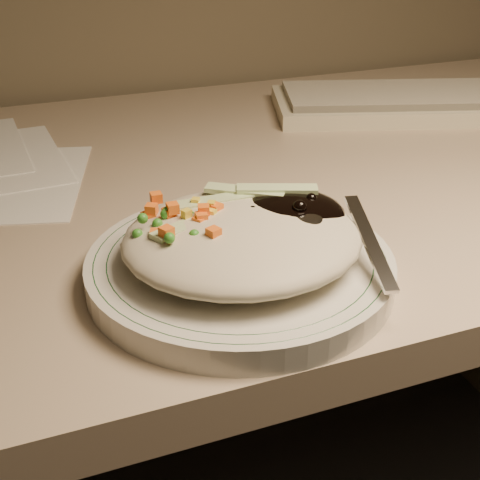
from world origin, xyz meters
name	(u,v)px	position (x,y,z in m)	size (l,w,h in m)	color
desk	(256,311)	(0.00, 1.38, 0.54)	(1.40, 0.70, 0.74)	tan
plate	(240,268)	(-0.11, 1.16, 0.75)	(0.25, 0.25, 0.02)	silver
plate_rim	(240,257)	(-0.11, 1.16, 0.76)	(0.24, 0.24, 0.00)	#144723
meal	(245,233)	(-0.11, 1.15, 0.78)	(0.20, 0.19, 0.05)	#B7AD94
keyboard	(428,102)	(0.31, 1.49, 0.75)	(0.46, 0.28, 0.03)	beige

